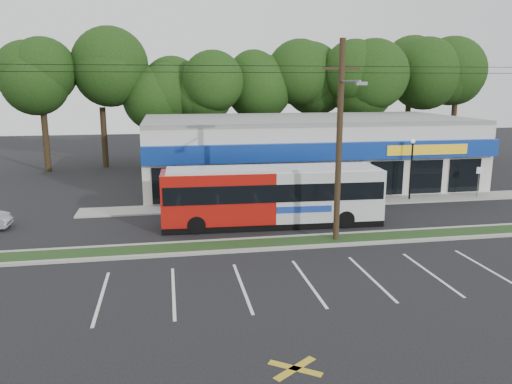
{
  "coord_description": "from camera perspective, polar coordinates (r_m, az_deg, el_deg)",
  "views": [
    {
      "loc": [
        -5.33,
        -22.33,
        7.9
      ],
      "look_at": [
        -0.44,
        5.0,
        1.85
      ],
      "focal_mm": 35.0,
      "sensor_mm": 36.0,
      "label": 1
    }
  ],
  "objects": [
    {
      "name": "tree_line",
      "position": [
        49.22,
        0.79,
        12.9
      ],
      "size": [
        46.76,
        6.76,
        11.83
      ],
      "color": "black",
      "rests_on": "ground"
    },
    {
      "name": "strip_mall",
      "position": [
        40.09,
        5.63,
        4.72
      ],
      "size": [
        25.0,
        12.55,
        5.3
      ],
      "color": "silver",
      "rests_on": "ground"
    },
    {
      "name": "grass_strip",
      "position": [
        25.18,
        2.6,
        -5.85
      ],
      "size": [
        40.0,
        1.6,
        0.12
      ],
      "primitive_type": "cube",
      "color": "#1E3716",
      "rests_on": "ground"
    },
    {
      "name": "ground",
      "position": [
        24.28,
        3.12,
        -6.71
      ],
      "size": [
        120.0,
        120.0,
        0.0
      ],
      "primitive_type": "plane",
      "color": "black",
      "rests_on": "ground"
    },
    {
      "name": "curb_south",
      "position": [
        24.39,
        3.04,
        -6.44
      ],
      "size": [
        40.0,
        0.25,
        0.14
      ],
      "primitive_type": "cube",
      "color": "#9E9E93",
      "rests_on": "ground"
    },
    {
      "name": "utility_pole",
      "position": [
        24.77,
        9.2,
        6.39
      ],
      "size": [
        50.0,
        2.77,
        10.0
      ],
      "color": "black",
      "rests_on": "ground"
    },
    {
      "name": "sign_post",
      "position": [
        38.08,
        24.11,
        1.63
      ],
      "size": [
        0.45,
        0.1,
        2.23
      ],
      "color": "#59595E",
      "rests_on": "ground"
    },
    {
      "name": "pedestrian_a",
      "position": [
        30.95,
        9.69,
        -0.78
      ],
      "size": [
        0.86,
        0.74,
        1.98
      ],
      "primitive_type": "imported",
      "rotation": [
        0.0,
        0.0,
        3.59
      ],
      "color": "beige",
      "rests_on": "ground"
    },
    {
      "name": "pedestrian_b",
      "position": [
        33.34,
        8.43,
        -0.23
      ],
      "size": [
        0.82,
        0.69,
        1.49
      ],
      "primitive_type": "imported",
      "rotation": [
        0.0,
        0.0,
        3.34
      ],
      "color": "silver",
      "rests_on": "ground"
    },
    {
      "name": "lamp_post",
      "position": [
        35.54,
        17.36,
        3.28
      ],
      "size": [
        0.3,
        0.3,
        4.25
      ],
      "color": "black",
      "rests_on": "ground"
    },
    {
      "name": "car_dark",
      "position": [
        33.49,
        10.71,
        -0.3
      ],
      "size": [
        4.42,
        2.27,
        1.44
      ],
      "primitive_type": "imported",
      "rotation": [
        0.0,
        0.0,
        1.43
      ],
      "color": "black",
      "rests_on": "ground"
    },
    {
      "name": "metrobus",
      "position": [
        28.11,
        1.9,
        -0.31
      ],
      "size": [
        12.47,
        3.08,
        3.33
      ],
      "rotation": [
        0.0,
        0.0,
        -0.04
      ],
      "color": "#A9130D",
      "rests_on": "ground"
    },
    {
      "name": "sidewalk",
      "position": [
        33.91,
        7.88,
        -1.2
      ],
      "size": [
        32.0,
        2.2,
        0.1
      ],
      "primitive_type": "cube",
      "color": "#9E9E93",
      "rests_on": "ground"
    },
    {
      "name": "curb_north",
      "position": [
        25.97,
        2.18,
        -5.26
      ],
      "size": [
        40.0,
        0.25,
        0.14
      ],
      "primitive_type": "cube",
      "color": "#9E9E93",
      "rests_on": "ground"
    }
  ]
}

